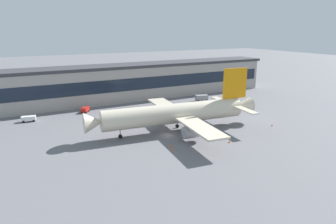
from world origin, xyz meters
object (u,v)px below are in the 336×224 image
follow_me_car (28,118)px  traffic_cone_2 (272,125)px  traffic_cone_0 (229,142)px  crew_van (202,98)px  traffic_cone_3 (171,145)px  baggage_tug (85,109)px  traffic_cone_1 (173,149)px  airliner (177,113)px

follow_me_car → traffic_cone_2: 79.45m
traffic_cone_0 → traffic_cone_2: 22.00m
crew_van → traffic_cone_3: 52.98m
baggage_tug → traffic_cone_3: bearing=-74.4°
baggage_tug → traffic_cone_2: (48.65, -43.98, -0.76)m
crew_van → traffic_cone_1: (-36.97, -41.86, -1.12)m
airliner → traffic_cone_2: (29.02, -9.99, -5.15)m
airliner → traffic_cone_0: bearing=-63.3°
crew_van → traffic_cone_2: crew_van is taller
airliner → traffic_cone_3: 13.39m
airliner → traffic_cone_2: airliner is taller
airliner → baggage_tug: size_ratio=13.07×
airliner → follow_me_car: bearing=141.3°
airliner → baggage_tug: bearing=120.0°
baggage_tug → crew_van: size_ratio=0.73×
follow_me_car → traffic_cone_1: (30.58, -44.06, -0.75)m
crew_van → traffic_cone_1: crew_van is taller
traffic_cone_2 → traffic_cone_3: traffic_cone_3 is taller
follow_me_car → crew_van: 67.59m
traffic_cone_1 → follow_me_car: bearing=124.8°
crew_van → airliner: bearing=-134.7°
airliner → baggage_tug: (-19.62, 33.99, -4.39)m
baggage_tug → crew_van: (48.24, -5.03, 0.37)m
airliner → traffic_cone_2: size_ratio=82.23×
airliner → crew_van: bearing=45.3°
baggage_tug → traffic_cone_0: size_ratio=6.14×
traffic_cone_2 → baggage_tug: bearing=137.9°
traffic_cone_0 → traffic_cone_2: bearing=13.8°
traffic_cone_1 → airliner: bearing=57.1°
baggage_tug → traffic_cone_0: baggage_tug is taller
airliner → traffic_cone_3: bearing=-126.3°
airliner → traffic_cone_1: 16.21m
crew_van → traffic_cone_0: size_ratio=8.42×
traffic_cone_0 → traffic_cone_2: size_ratio=1.02×
traffic_cone_0 → traffic_cone_1: 16.18m
traffic_cone_0 → baggage_tug: bearing=119.0°
traffic_cone_0 → crew_van: bearing=64.6°
baggage_tug → traffic_cone_3: 45.66m
airliner → traffic_cone_3: airliner is taller
baggage_tug → follow_me_car: bearing=-171.6°
traffic_cone_2 → traffic_cone_3: 36.34m
traffic_cone_0 → traffic_cone_3: bearing=160.7°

